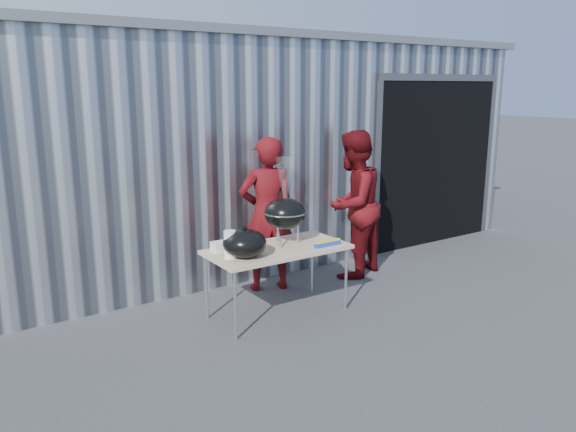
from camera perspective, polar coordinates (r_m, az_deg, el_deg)
ground at (r=5.93m, az=4.97°, el=-11.06°), size 80.00×80.00×0.00m
building at (r=9.84m, az=-7.63°, el=7.78°), size 8.20×6.20×3.10m
folding_table at (r=5.97m, az=-1.08°, el=-3.60°), size 1.50×0.75×0.75m
kettle_grill at (r=5.99m, az=-0.32°, el=0.98°), size 0.45×0.45×0.94m
grill_lid at (r=5.61m, az=-4.43°, el=-2.77°), size 0.44×0.44×0.32m
paper_towels at (r=5.59m, az=-5.91°, el=-2.90°), size 0.12×0.12×0.28m
white_tub at (r=5.86m, az=-6.75°, el=-3.09°), size 0.20×0.15×0.10m
foil_box at (r=6.02m, az=4.03°, el=-2.78°), size 0.32×0.06×0.06m
person_cook at (r=6.69m, az=-2.12°, el=0.15°), size 0.78×0.62×1.86m
person_bystander at (r=7.23m, az=6.58°, el=1.18°), size 1.11×1.00×1.89m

